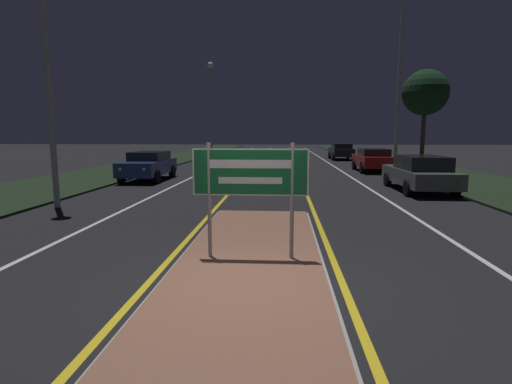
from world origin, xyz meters
TOP-DOWN VIEW (x-y plane):
  - ground_plane at (0.00, 0.00)m, footprint 160.00×160.00m
  - median_island at (0.00, 1.12)m, footprint 2.60×8.72m
  - verge_left at (-9.50, 20.00)m, footprint 5.00×100.00m
  - verge_right at (9.50, 20.00)m, footprint 5.00×100.00m
  - centre_line_yellow_left at (-1.49, 25.00)m, footprint 0.12×70.00m
  - centre_line_yellow_right at (1.49, 25.00)m, footprint 0.12×70.00m
  - lane_line_white_left at (-4.20, 25.00)m, footprint 0.12×70.00m
  - lane_line_white_right at (4.20, 25.00)m, footprint 0.12×70.00m
  - edge_line_white_left at (-7.20, 25.00)m, footprint 0.10×70.00m
  - edge_line_white_right at (7.20, 25.00)m, footprint 0.10×70.00m
  - highway_sign at (0.00, 1.12)m, footprint 2.02×0.07m
  - streetlight_left_near at (-6.45, 6.09)m, footprint 0.53×0.53m
  - streetlight_left_far at (-6.57, 34.30)m, footprint 0.57×0.57m
  - streetlight_right_near at (6.67, 16.38)m, footprint 0.61×0.61m
  - car_receding_0 at (6.01, 10.45)m, footprint 1.90×4.70m
  - car_receding_1 at (6.01, 18.82)m, footprint 1.89×4.25m
  - car_receding_2 at (5.77, 30.25)m, footprint 1.88×4.54m
  - car_approaching_0 at (-6.05, 13.55)m, footprint 1.87×4.33m
  - roadside_palm_right at (8.57, 17.87)m, footprint 2.55×2.55m

SIDE VIEW (x-z plane):
  - ground_plane at x=0.00m, z-range 0.00..0.00m
  - centre_line_yellow_left at x=-1.49m, z-range 0.00..0.01m
  - centre_line_yellow_right at x=1.49m, z-range 0.00..0.01m
  - lane_line_white_left at x=-4.20m, z-range 0.00..0.01m
  - lane_line_white_right at x=4.20m, z-range 0.00..0.01m
  - edge_line_white_left at x=-7.20m, z-range 0.00..0.01m
  - edge_line_white_right at x=7.20m, z-range 0.00..0.01m
  - verge_left at x=-9.50m, z-range 0.00..0.08m
  - verge_right at x=9.50m, z-range 0.00..0.08m
  - median_island at x=0.00m, z-range -0.01..0.09m
  - car_receding_0 at x=6.01m, z-range 0.03..1.45m
  - car_approaching_0 at x=-6.05m, z-range 0.05..1.45m
  - car_receding_1 at x=6.01m, z-range 0.06..1.45m
  - car_receding_2 at x=5.77m, z-range 0.06..1.48m
  - highway_sign at x=0.00m, z-range 0.51..2.54m
  - roadside_palm_right at x=8.57m, z-range 1.66..7.43m
  - streetlight_left_near at x=-6.45m, z-range 1.33..10.39m
  - streetlight_left_far at x=-6.57m, z-range 1.55..10.78m
  - streetlight_right_near at x=6.67m, z-range 1.86..12.07m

